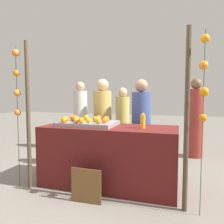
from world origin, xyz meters
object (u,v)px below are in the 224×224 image
(chalkboard_sign, at_px, (86,186))
(vendor_right, at_px, (141,130))
(vendor_left, at_px, (103,127))
(stall_counter, at_px, (109,156))
(juice_bottle, at_px, (143,121))
(orange_0, at_px, (73,118))
(orange_1, at_px, (76,120))

(chalkboard_sign, bearing_deg, vendor_right, 69.98)
(vendor_right, bearing_deg, vendor_left, 176.79)
(stall_counter, xyz_separation_m, juice_bottle, (0.50, -0.04, 0.54))
(vendor_left, bearing_deg, stall_counter, -63.08)
(vendor_left, bearing_deg, juice_bottle, -40.47)
(stall_counter, distance_m, vendor_left, 0.84)
(vendor_right, bearing_deg, chalkboard_sign, -110.02)
(orange_0, bearing_deg, juice_bottle, -4.56)
(vendor_right, bearing_deg, juice_bottle, -78.34)
(juice_bottle, xyz_separation_m, vendor_right, (-0.14, 0.69, -0.23))
(juice_bottle, xyz_separation_m, vendor_left, (-0.86, 0.73, -0.22))
(orange_0, relative_size, chalkboard_sign, 0.18)
(vendor_left, bearing_deg, chalkboard_sign, -78.82)
(vendor_left, bearing_deg, orange_1, -96.89)
(juice_bottle, bearing_deg, stall_counter, 175.72)
(orange_0, distance_m, juice_bottle, 1.13)
(orange_0, xyz_separation_m, vendor_right, (0.98, 0.60, -0.23))
(orange_1, relative_size, chalkboard_sign, 0.18)
(juice_bottle, distance_m, vendor_right, 0.74)
(stall_counter, bearing_deg, orange_0, 175.22)
(chalkboard_sign, bearing_deg, juice_bottle, 43.30)
(orange_1, xyz_separation_m, juice_bottle, (0.96, 0.11, -0.00))
(vendor_left, height_order, vendor_right, vendor_left)
(vendor_left, relative_size, vendor_right, 1.02)
(chalkboard_sign, xyz_separation_m, vendor_right, (0.46, 1.26, 0.54))
(stall_counter, height_order, orange_0, orange_0)
(juice_bottle, distance_m, chalkboard_sign, 1.13)
(stall_counter, bearing_deg, chalkboard_sign, -99.01)
(vendor_right, bearing_deg, stall_counter, -119.01)
(orange_1, height_order, juice_bottle, juice_bottle)
(orange_1, height_order, vendor_right, vendor_right)
(orange_0, height_order, vendor_left, vendor_left)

